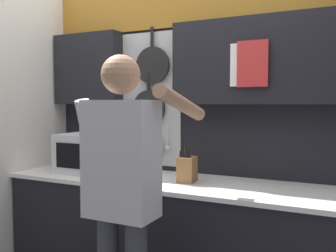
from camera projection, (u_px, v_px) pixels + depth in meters
The scene contains 7 objects.
base_cabinet_counter at pixel (165, 242), 2.71m from camera, with size 2.39×0.67×0.91m.
back_wall_unit at pixel (185, 99), 2.91m from camera, with size 2.96×0.23×2.51m.
side_wall at pixel (1, 129), 2.86m from camera, with size 0.04×1.60×2.51m.
microwave at pixel (92, 153), 2.94m from camera, with size 0.49×0.39×0.30m.
knife_block at pixel (187, 169), 2.59m from camera, with size 0.13×0.16×0.26m.
utensil_crock at pixel (139, 165), 2.76m from camera, with size 0.12×0.12×0.33m.
person at pixel (123, 183), 2.02m from camera, with size 0.54×0.66×1.71m.
Camera 1 is at (1.20, -2.37, 1.45)m, focal length 40.00 mm.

